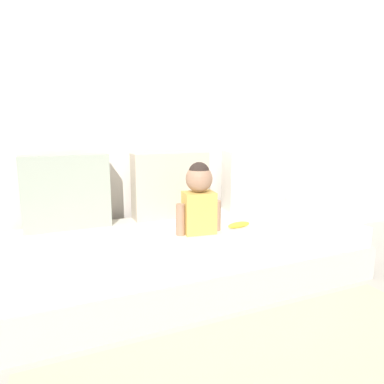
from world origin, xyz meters
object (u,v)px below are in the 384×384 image
(couch, at_px, (190,256))
(throw_pillow_left, at_px, (66,192))
(throw_pillow_right, at_px, (254,179))
(banana, at_px, (239,225))
(toddler, at_px, (199,197))
(throw_pillow_center, at_px, (171,185))

(couch, height_order, throw_pillow_left, throw_pillow_left)
(throw_pillow_right, bearing_deg, couch, -153.23)
(throw_pillow_left, distance_m, banana, 1.16)
(toddler, bearing_deg, throw_pillow_right, 32.47)
(throw_pillow_left, distance_m, throw_pillow_center, 0.73)
(throw_pillow_center, height_order, banana, throw_pillow_center)
(throw_pillow_left, bearing_deg, couch, -26.77)
(throw_pillow_left, height_order, banana, throw_pillow_left)
(throw_pillow_left, xyz_separation_m, banana, (1.04, -0.46, -0.22))
(throw_pillow_left, relative_size, throw_pillow_right, 1.07)
(throw_pillow_center, relative_size, banana, 3.30)
(toddler, bearing_deg, throw_pillow_center, 93.27)
(throw_pillow_left, bearing_deg, throw_pillow_right, 0.00)
(couch, distance_m, banana, 0.39)
(throw_pillow_left, height_order, throw_pillow_center, throw_pillow_left)
(throw_pillow_left, xyz_separation_m, toddler, (0.75, -0.45, -0.01))
(throw_pillow_left, xyz_separation_m, throw_pillow_right, (1.45, 0.00, -0.01))
(throw_pillow_center, height_order, toddler, throw_pillow_center)
(couch, distance_m, toddler, 0.43)
(throw_pillow_center, bearing_deg, couch, -90.00)
(couch, bearing_deg, throw_pillow_center, 90.00)
(banana, bearing_deg, toddler, 178.05)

